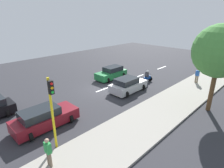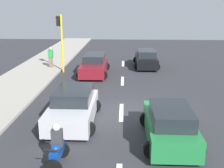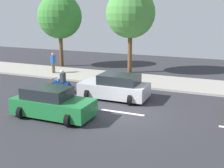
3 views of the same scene
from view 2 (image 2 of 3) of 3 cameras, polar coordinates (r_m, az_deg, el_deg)
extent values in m
cube|color=#2D2D33|center=(14.41, 1.89, -5.88)|extent=(40.00, 60.00, 0.10)
cube|color=white|center=(25.92, 2.24, 4.12)|extent=(0.20, 2.40, 0.01)
cube|color=white|center=(20.09, 2.11, 0.63)|extent=(0.20, 2.40, 0.01)
cube|color=white|center=(14.39, 1.89, -5.67)|extent=(0.20, 2.40, 0.01)
cube|color=#B7B7BC|center=(13.11, -7.89, -5.42)|extent=(1.93, 4.12, 0.80)
cube|color=#1E2328|center=(13.19, -7.74, -2.14)|extent=(1.62, 2.31, 0.56)
cylinder|color=black|center=(11.84, -4.89, -9.00)|extent=(0.64, 0.22, 0.64)
cylinder|color=black|center=(12.17, -13.00, -8.65)|extent=(0.64, 0.22, 0.64)
cylinder|color=black|center=(14.33, -3.51, -4.43)|extent=(0.64, 0.22, 0.64)
cylinder|color=black|center=(14.61, -10.22, -4.26)|extent=(0.64, 0.22, 0.64)
cube|color=maroon|center=(21.85, -3.61, 3.36)|extent=(1.83, 4.58, 0.80)
cube|color=#1E2328|center=(22.07, -3.54, 5.29)|extent=(1.54, 2.56, 0.56)
cylinder|color=black|center=(20.37, -1.79, 1.77)|extent=(0.64, 0.22, 0.64)
cylinder|color=black|center=(20.56, -6.28, 1.81)|extent=(0.64, 0.22, 0.64)
cylinder|color=black|center=(23.31, -1.23, 3.58)|extent=(0.64, 0.22, 0.64)
cylinder|color=black|center=(23.47, -5.17, 3.60)|extent=(0.64, 0.22, 0.64)
cube|color=#1E7238|center=(11.57, 11.39, -8.59)|extent=(1.76, 4.11, 0.80)
cube|color=#1E2328|center=(11.00, 11.83, -6.07)|extent=(1.48, 2.30, 0.56)
cylinder|color=black|center=(12.81, 7.00, -7.07)|extent=(0.64, 0.22, 0.64)
cylinder|color=black|center=(13.02, 13.83, -7.04)|extent=(0.64, 0.22, 0.64)
cylinder|color=black|center=(10.37, 8.12, -12.93)|extent=(0.64, 0.22, 0.64)
cylinder|color=black|center=(10.63, 16.63, -12.70)|extent=(0.64, 0.22, 0.64)
cube|color=black|center=(24.66, 6.86, 4.72)|extent=(1.71, 4.26, 0.80)
cube|color=#1E2328|center=(24.20, 6.97, 6.15)|extent=(1.44, 2.38, 0.56)
cylinder|color=black|center=(26.03, 4.98, 4.83)|extent=(0.64, 0.22, 0.64)
cylinder|color=black|center=(26.14, 8.26, 4.77)|extent=(0.64, 0.22, 0.64)
cylinder|color=black|center=(23.28, 5.25, 3.50)|extent=(0.64, 0.22, 0.64)
cylinder|color=black|center=(23.40, 8.91, 3.44)|extent=(0.64, 0.22, 0.64)
cylinder|color=black|center=(10.45, -10.21, -12.91)|extent=(0.60, 0.10, 0.60)
cube|color=navy|center=(9.86, -10.98, -13.16)|extent=(0.28, 1.10, 0.36)
sphere|color=navy|center=(9.61, -11.32, -12.79)|extent=(0.32, 0.32, 0.32)
cylinder|color=black|center=(9.23, -11.89, -12.90)|extent=(0.55, 0.04, 0.04)
cube|color=#333338|center=(9.74, -10.99, -10.56)|extent=(0.36, 0.24, 0.60)
sphere|color=silver|center=(9.53, -11.18, -8.54)|extent=(0.26, 0.26, 0.26)
cylinder|color=#72604C|center=(24.17, -11.94, 4.30)|extent=(0.16, 0.16, 0.85)
cylinder|color=#72604C|center=(24.22, -12.40, 4.30)|extent=(0.16, 0.16, 0.85)
cube|color=#268C3F|center=(24.07, -12.27, 5.99)|extent=(0.40, 0.24, 0.60)
sphere|color=tan|center=(24.00, -12.33, 7.00)|extent=(0.22, 0.22, 0.22)
cylinder|color=yellow|center=(22.61, -10.01, 7.93)|extent=(0.14, 0.14, 4.50)
cube|color=black|center=(22.49, -10.79, 12.34)|extent=(0.24, 0.24, 0.76)
sphere|color=red|center=(22.50, -11.13, 12.93)|extent=(0.16, 0.16, 0.16)
sphere|color=#F2A50C|center=(22.51, -11.10, 12.32)|extent=(0.16, 0.16, 0.16)
sphere|color=green|center=(22.53, -11.06, 11.72)|extent=(0.16, 0.16, 0.16)
camera|label=1|loc=(29.56, -26.75, 18.84)|focal=29.60mm
camera|label=3|loc=(22.62, 39.32, 12.20)|focal=45.84mm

